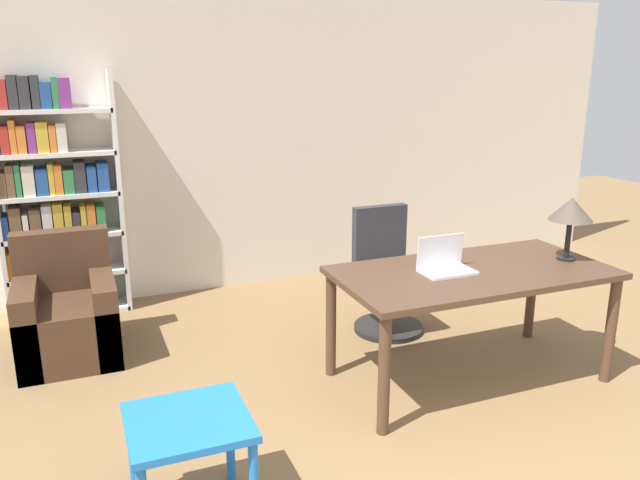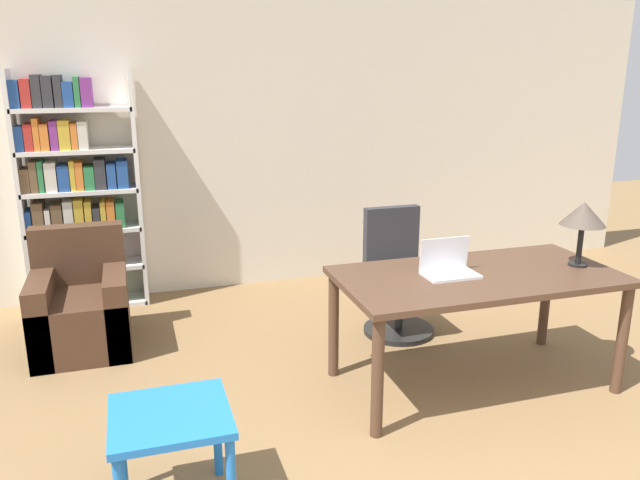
{
  "view_description": "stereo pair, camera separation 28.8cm",
  "coord_description": "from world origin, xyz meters",
  "px_view_note": "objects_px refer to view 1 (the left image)",
  "views": [
    {
      "loc": [
        -1.51,
        -1.07,
        2.03
      ],
      "look_at": [
        -0.15,
        2.31,
        1.02
      ],
      "focal_mm": 35.0,
      "sensor_mm": 36.0,
      "label": 1
    },
    {
      "loc": [
        -1.24,
        -1.17,
        2.03
      ],
      "look_at": [
        -0.15,
        2.31,
        1.02
      ],
      "focal_mm": 35.0,
      "sensor_mm": 36.0,
      "label": 2
    }
  ],
  "objects_px": {
    "laptop": "(445,264)",
    "bookshelf": "(52,203)",
    "office_chair": "(386,277)",
    "table_lamp": "(571,211)",
    "armchair": "(68,317)",
    "desk": "(472,283)",
    "side_table_blue": "(189,436)"
  },
  "relations": [
    {
      "from": "side_table_blue",
      "to": "desk",
      "type": "bearing_deg",
      "value": 19.13
    },
    {
      "from": "desk",
      "to": "office_chair",
      "type": "distance_m",
      "value": 1.0
    },
    {
      "from": "armchair",
      "to": "table_lamp",
      "type": "bearing_deg",
      "value": -23.78
    },
    {
      "from": "desk",
      "to": "side_table_blue",
      "type": "height_order",
      "value": "desk"
    },
    {
      "from": "office_chair",
      "to": "bookshelf",
      "type": "xyz_separation_m",
      "value": [
        -2.4,
        1.27,
        0.54
      ]
    },
    {
      "from": "desk",
      "to": "office_chair",
      "type": "xyz_separation_m",
      "value": [
        -0.12,
        0.96,
        -0.25
      ]
    },
    {
      "from": "desk",
      "to": "table_lamp",
      "type": "height_order",
      "value": "table_lamp"
    },
    {
      "from": "table_lamp",
      "to": "side_table_blue",
      "type": "xyz_separation_m",
      "value": [
        -2.69,
        -0.64,
        -0.67
      ]
    },
    {
      "from": "laptop",
      "to": "bookshelf",
      "type": "distance_m",
      "value": 3.2
    },
    {
      "from": "side_table_blue",
      "to": "bookshelf",
      "type": "relative_size",
      "value": 0.27
    },
    {
      "from": "side_table_blue",
      "to": "armchair",
      "type": "distance_m",
      "value": 2.11
    },
    {
      "from": "laptop",
      "to": "side_table_blue",
      "type": "distance_m",
      "value": 1.96
    },
    {
      "from": "side_table_blue",
      "to": "bookshelf",
      "type": "bearing_deg",
      "value": 100.62
    },
    {
      "from": "office_chair",
      "to": "armchair",
      "type": "relative_size",
      "value": 1.11
    },
    {
      "from": "desk",
      "to": "office_chair",
      "type": "height_order",
      "value": "office_chair"
    },
    {
      "from": "table_lamp",
      "to": "bookshelf",
      "type": "bearing_deg",
      "value": 144.89
    },
    {
      "from": "laptop",
      "to": "bookshelf",
      "type": "height_order",
      "value": "bookshelf"
    },
    {
      "from": "laptop",
      "to": "bookshelf",
      "type": "relative_size",
      "value": 0.17
    },
    {
      "from": "laptop",
      "to": "table_lamp",
      "type": "relative_size",
      "value": 0.79
    },
    {
      "from": "table_lamp",
      "to": "office_chair",
      "type": "distance_m",
      "value": 1.48
    },
    {
      "from": "table_lamp",
      "to": "laptop",
      "type": "bearing_deg",
      "value": 174.59
    },
    {
      "from": "table_lamp",
      "to": "armchair",
      "type": "bearing_deg",
      "value": 156.22
    },
    {
      "from": "office_chair",
      "to": "bookshelf",
      "type": "bearing_deg",
      "value": 152.13
    },
    {
      "from": "table_lamp",
      "to": "office_chair",
      "type": "bearing_deg",
      "value": 129.73
    },
    {
      "from": "side_table_blue",
      "to": "office_chair",
      "type": "bearing_deg",
      "value": 41.57
    },
    {
      "from": "table_lamp",
      "to": "side_table_blue",
      "type": "relative_size",
      "value": 0.8
    },
    {
      "from": "laptop",
      "to": "office_chair",
      "type": "distance_m",
      "value": 1.0
    },
    {
      "from": "table_lamp",
      "to": "bookshelf",
      "type": "relative_size",
      "value": 0.21
    },
    {
      "from": "laptop",
      "to": "bookshelf",
      "type": "xyz_separation_m",
      "value": [
        -2.33,
        2.19,
        0.15
      ]
    },
    {
      "from": "bookshelf",
      "to": "desk",
      "type": "bearing_deg",
      "value": -41.49
    },
    {
      "from": "office_chair",
      "to": "bookshelf",
      "type": "distance_m",
      "value": 2.77
    },
    {
      "from": "laptop",
      "to": "office_chair",
      "type": "height_order",
      "value": "laptop"
    }
  ]
}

